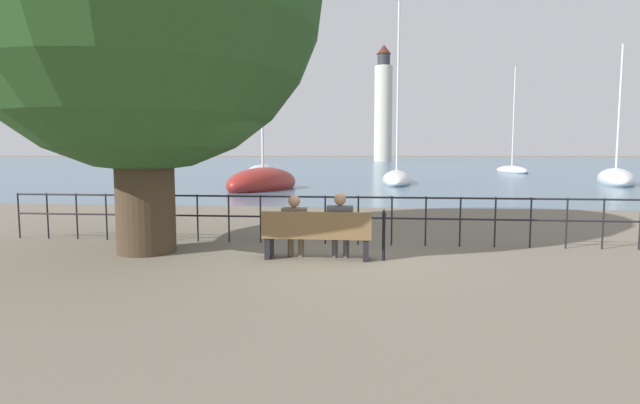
% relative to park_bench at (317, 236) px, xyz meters
% --- Properties ---
extents(ground_plane, '(1000.00, 1000.00, 0.00)m').
position_rel_park_bench_xyz_m(ground_plane, '(0.00, 0.07, -0.44)').
color(ground_plane, '#706656').
extents(harbor_water, '(600.00, 300.00, 0.01)m').
position_rel_park_bench_xyz_m(harbor_water, '(0.00, 159.07, -0.44)').
color(harbor_water, slate).
rests_on(harbor_water, ground_plane).
extents(park_bench, '(2.00, 0.45, 0.90)m').
position_rel_park_bench_xyz_m(park_bench, '(0.00, 0.00, 0.00)').
color(park_bench, brown).
rests_on(park_bench, ground_plane).
extents(seated_person_left, '(0.45, 0.35, 1.19)m').
position_rel_park_bench_xyz_m(seated_person_left, '(-0.42, 0.08, 0.22)').
color(seated_person_left, brown).
rests_on(seated_person_left, ground_plane).
extents(seated_person_right, '(0.47, 0.35, 1.23)m').
position_rel_park_bench_xyz_m(seated_person_right, '(0.42, 0.08, 0.24)').
color(seated_person_right, '#4C4C51').
rests_on(seated_person_right, ground_plane).
extents(promenade_railing, '(14.25, 0.04, 1.05)m').
position_rel_park_bench_xyz_m(promenade_railing, '(-0.00, 1.62, 0.25)').
color(promenade_railing, black).
rests_on(promenade_railing, ground_plane).
extents(closed_umbrella, '(0.09, 0.09, 0.96)m').
position_rel_park_bench_xyz_m(closed_umbrella, '(1.22, 0.04, 0.10)').
color(closed_umbrella, black).
rests_on(closed_umbrella, ground_plane).
extents(sailboat_0, '(4.24, 6.54, 10.31)m').
position_rel_park_bench_xyz_m(sailboat_0, '(-4.95, 17.66, -0.06)').
color(sailboat_0, maroon).
rests_on(sailboat_0, ground_plane).
extents(sailboat_1, '(3.23, 5.92, 11.89)m').
position_rel_park_bench_xyz_m(sailboat_1, '(-16.68, 26.59, -0.05)').
color(sailboat_1, white).
rests_on(sailboat_1, ground_plane).
extents(sailboat_2, '(2.21, 8.81, 12.14)m').
position_rel_park_bench_xyz_m(sailboat_2, '(2.57, 24.61, -0.13)').
color(sailboat_2, white).
rests_on(sailboat_2, ground_plane).
extents(sailboat_3, '(4.72, 8.74, 9.36)m').
position_rel_park_bench_xyz_m(sailboat_3, '(16.76, 25.41, -0.12)').
color(sailboat_3, white).
rests_on(sailboat_3, ground_plane).
extents(sailboat_4, '(2.76, 6.94, 11.11)m').
position_rel_park_bench_xyz_m(sailboat_4, '(15.29, 44.51, -0.15)').
color(sailboat_4, silver).
rests_on(sailboat_4, ground_plane).
extents(sailboat_5, '(2.38, 7.70, 7.16)m').
position_rel_park_bench_xyz_m(sailboat_5, '(-10.74, 43.14, -0.18)').
color(sailboat_5, silver).
rests_on(sailboat_5, ground_plane).
extents(harbor_lighthouse, '(4.61, 4.61, 29.78)m').
position_rel_park_bench_xyz_m(harbor_lighthouse, '(3.39, 122.54, 13.41)').
color(harbor_lighthouse, beige).
rests_on(harbor_lighthouse, ground_plane).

